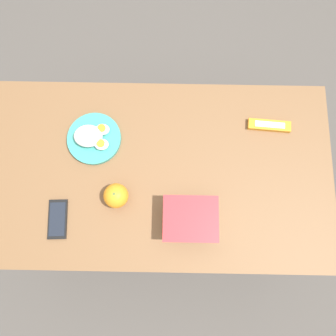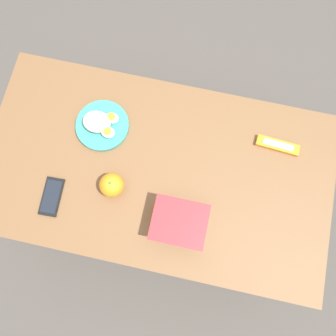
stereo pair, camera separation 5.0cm
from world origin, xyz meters
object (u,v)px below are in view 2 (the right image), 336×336
orange_fruit (112,185)px  rice_plate (101,124)px  food_container (179,223)px  cell_phone (52,197)px  candy_bar (278,145)px

orange_fruit → rice_plate: orange_fruit is taller
orange_fruit → food_container: bearing=163.3°
rice_plate → cell_phone: (0.11, 0.29, -0.02)m
rice_plate → cell_phone: bearing=69.9°
rice_plate → candy_bar: size_ratio=1.24×
orange_fruit → candy_bar: orange_fruit is taller
candy_bar → rice_plate: bearing=5.5°
rice_plate → orange_fruit: bearing=114.5°
candy_bar → cell_phone: (0.75, 0.36, -0.00)m
food_container → orange_fruit: bearing=-16.7°
food_container → candy_bar: bearing=-129.9°
food_container → cell_phone: food_container is taller
candy_bar → cell_phone: 0.83m
rice_plate → candy_bar: bearing=-174.5°
food_container → rice_plate: 0.46m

